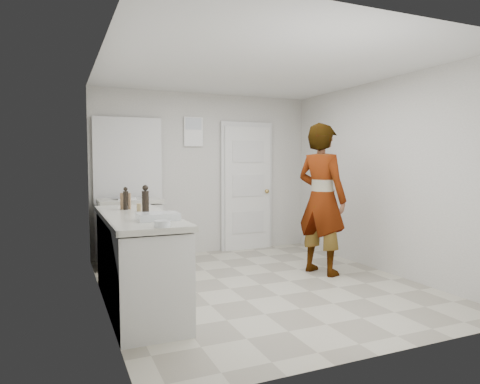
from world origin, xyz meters
name	(u,v)px	position (x,y,z in m)	size (l,w,h in m)	color
ground	(261,285)	(0.00, 0.00, 0.00)	(4.00, 4.00, 0.00)	gray
room_shell	(196,188)	(-0.17, 1.95, 1.02)	(4.00, 4.00, 4.00)	#B2B0A8
main_counter	(138,264)	(-1.45, -0.20, 0.43)	(0.64, 1.96, 0.93)	silver
side_counter	(130,235)	(-1.25, 1.55, 0.43)	(0.84, 0.61, 0.93)	silver
person	(321,199)	(0.94, 0.17, 0.96)	(0.70, 0.46, 1.92)	silver
cake_mix_box	(126,201)	(-1.48, 0.30, 1.01)	(0.11, 0.05, 0.18)	olive
spice_jar	(139,207)	(-1.38, 0.06, 0.96)	(0.05, 0.05, 0.08)	tan
oil_cruet_a	(145,199)	(-1.34, -0.07, 1.06)	(0.07, 0.07, 0.28)	black
oil_cruet_b	(126,199)	(-1.49, 0.25, 1.04)	(0.05, 0.05, 0.25)	black
baking_dish	(158,217)	(-1.35, -0.68, 0.95)	(0.35, 0.25, 0.06)	silver
egg_bowl	(162,224)	(-1.41, -1.10, 0.95)	(0.13, 0.13, 0.05)	silver
papers	(127,199)	(-1.28, 1.58, 0.93)	(0.24, 0.31, 0.01)	white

